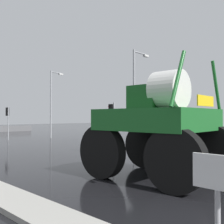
{
  "coord_description": "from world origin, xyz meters",
  "views": [
    {
      "loc": [
        -7.47,
        0.71,
        2.37
      ],
      "look_at": [
        1.24,
        9.09,
        2.58
      ],
      "focal_mm": 42.78,
      "sensor_mm": 36.0,
      "label": 1
    }
  ],
  "objects_px": {
    "traffic_signal_near_right": "(112,117)",
    "oversize_sprayer": "(158,126)",
    "streetlight_far_right": "(52,101)",
    "traffic_signal_far_right": "(8,116)",
    "lane_arrow_sign": "(217,198)",
    "streetlight_near_right": "(135,92)"
  },
  "relations": [
    {
      "from": "traffic_signal_near_right",
      "to": "oversize_sprayer",
      "type": "bearing_deg",
      "value": -120.78
    },
    {
      "from": "oversize_sprayer",
      "to": "traffic_signal_near_right",
      "type": "relative_size",
      "value": 1.62
    },
    {
      "from": "traffic_signal_near_right",
      "to": "streetlight_far_right",
      "type": "distance_m",
      "value": 14.77
    },
    {
      "from": "oversize_sprayer",
      "to": "traffic_signal_far_right",
      "type": "xyz_separation_m",
      "value": [
        3.41,
        20.33,
        0.45
      ]
    },
    {
      "from": "streetlight_far_right",
      "to": "lane_arrow_sign",
      "type": "bearing_deg",
      "value": -119.19
    },
    {
      "from": "oversize_sprayer",
      "to": "streetlight_near_right",
      "type": "xyz_separation_m",
      "value": [
        7.91,
        7.49,
        2.28
      ]
    },
    {
      "from": "lane_arrow_sign",
      "to": "traffic_signal_near_right",
      "type": "height_order",
      "value": "traffic_signal_near_right"
    },
    {
      "from": "streetlight_near_right",
      "to": "oversize_sprayer",
      "type": "bearing_deg",
      "value": -136.58
    },
    {
      "from": "streetlight_near_right",
      "to": "streetlight_far_right",
      "type": "height_order",
      "value": "streetlight_near_right"
    },
    {
      "from": "oversize_sprayer",
      "to": "traffic_signal_near_right",
      "type": "bearing_deg",
      "value": -32.73
    },
    {
      "from": "lane_arrow_sign",
      "to": "streetlight_near_right",
      "type": "bearing_deg",
      "value": 42.14
    },
    {
      "from": "oversize_sprayer",
      "to": "streetlight_far_right",
      "type": "height_order",
      "value": "streetlight_far_right"
    },
    {
      "from": "streetlight_far_right",
      "to": "traffic_signal_far_right",
      "type": "bearing_deg",
      "value": 171.11
    },
    {
      "from": "traffic_signal_far_right",
      "to": "streetlight_far_right",
      "type": "xyz_separation_m",
      "value": [
        4.72,
        -0.74,
        1.7
      ]
    },
    {
      "from": "traffic_signal_near_right",
      "to": "traffic_signal_far_right",
      "type": "height_order",
      "value": "traffic_signal_far_right"
    },
    {
      "from": "streetlight_near_right",
      "to": "streetlight_far_right",
      "type": "relative_size",
      "value": 1.03
    },
    {
      "from": "traffic_signal_near_right",
      "to": "streetlight_near_right",
      "type": "distance_m",
      "value": 5.22
    },
    {
      "from": "lane_arrow_sign",
      "to": "oversize_sprayer",
      "type": "height_order",
      "value": "oversize_sprayer"
    },
    {
      "from": "traffic_signal_near_right",
      "to": "streetlight_near_right",
      "type": "height_order",
      "value": "streetlight_near_right"
    },
    {
      "from": "oversize_sprayer",
      "to": "streetlight_far_right",
      "type": "bearing_deg",
      "value": -24.48
    },
    {
      "from": "traffic_signal_near_right",
      "to": "streetlight_far_right",
      "type": "relative_size",
      "value": 0.43
    },
    {
      "from": "traffic_signal_far_right",
      "to": "streetlight_far_right",
      "type": "relative_size",
      "value": 0.45
    }
  ]
}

